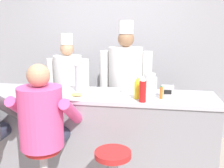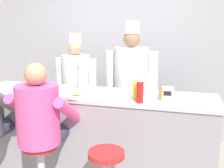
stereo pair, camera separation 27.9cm
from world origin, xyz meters
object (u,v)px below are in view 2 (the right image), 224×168
Objects in this scene: water_pitcher_clear at (150,85)px; cereal_bowl at (41,86)px; diner_seated_pink at (40,118)px; mustard_bottle_yellow at (136,89)px; ketchup_bottle_red at (140,90)px; breakfast_plate at (77,95)px; napkin_dispenser_chrome at (168,93)px; hot_sauce_bottle_orange at (160,94)px; cook_in_whites_near at (76,84)px; cook_in_whites_far at (131,82)px; coffee_mug_white at (127,89)px; cup_stack_steel at (81,77)px.

water_pitcher_clear is 1.29m from cereal_bowl.
mustard_bottle_yellow is at bearing 27.28° from diner_seated_pink.
ketchup_bottle_red is 0.97× the size of breakfast_plate.
cereal_bowl is at bearing -179.66° from water_pitcher_clear.
mustard_bottle_yellow reaches higher than napkin_dispenser_chrome.
cook_in_whites_near is at bearing 143.74° from hot_sauce_bottle_orange.
mustard_bottle_yellow is 0.90m from cook_in_whites_far.
mustard_bottle_yellow reaches higher than coffee_mug_white.
cup_stack_steel is at bearing -125.32° from cook_in_whites_far.
ketchup_bottle_red reaches higher than mustard_bottle_yellow.
hot_sauce_bottle_orange is at bearing -49.41° from water_pitcher_clear.
ketchup_bottle_red reaches higher than breakfast_plate.
breakfast_plate is at bearing 58.92° from diner_seated_pink.
coffee_mug_white is (0.48, 0.29, 0.03)m from breakfast_plate.
mustard_bottle_yellow is at bearing -122.51° from water_pitcher_clear.
cereal_bowl is 1.03m from coffee_mug_white.
water_pitcher_clear is at bearing -34.58° from cook_in_whites_near.
napkin_dispenser_chrome is (0.25, 0.24, -0.06)m from ketchup_bottle_red.
cook_in_whites_near is at bearing 113.48° from breakfast_plate.
ketchup_bottle_red is at bearing 19.64° from diner_seated_pink.
cereal_bowl is 1.10× the size of napkin_dispenser_chrome.
mustard_bottle_yellow is at bearing -170.77° from hot_sauce_bottle_orange.
cook_in_whites_near is at bearing 99.70° from diner_seated_pink.
diner_seated_pink reaches higher than mustard_bottle_yellow.
mustard_bottle_yellow is 1.19m from cereal_bowl.
coffee_mug_white is at bearing -39.91° from cook_in_whites_near.
water_pitcher_clear is at bearing 78.66° from ketchup_bottle_red.
water_pitcher_clear reaches higher than napkin_dispenser_chrome.
hot_sauce_bottle_orange is (0.24, 0.04, -0.04)m from mustard_bottle_yellow.
cup_stack_steel reaches higher than coffee_mug_white.
hot_sauce_bottle_orange is (0.18, 0.15, -0.06)m from ketchup_bottle_red.
water_pitcher_clear is (0.12, 0.18, 0.01)m from mustard_bottle_yellow.
coffee_mug_white is at bearing 120.82° from ketchup_bottle_red.
napkin_dispenser_chrome is 1.66m from cook_in_whites_near.
coffee_mug_white is 0.08× the size of cook_in_whites_far.
diner_seated_pink is (-0.90, -0.32, -0.26)m from ketchup_bottle_red.
coffee_mug_white is 0.97m from diner_seated_pink.
water_pitcher_clear is 0.78× the size of cup_stack_steel.
diner_seated_pink reaches higher than cereal_bowl.
breakfast_plate is 0.15× the size of cook_in_whites_far.
breakfast_plate is 0.56m from coffee_mug_white.
cook_in_whites_far is at bearing 119.27° from hot_sauce_bottle_orange.
cook_in_whites_near is (-0.94, 0.79, -0.15)m from coffee_mug_white.
cook_in_whites_far is at bearing 97.17° from coffee_mug_white.
breakfast_plate is at bearing -173.89° from mustard_bottle_yellow.
ketchup_bottle_red is 0.25m from hot_sauce_bottle_orange.
diner_seated_pink is 1.44m from cook_in_whites_far.
coffee_mug_white is at bearing 167.53° from napkin_dispenser_chrome.
breakfast_plate is 0.45m from diner_seated_pink.
coffee_mug_white is 0.54m from cup_stack_steel.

